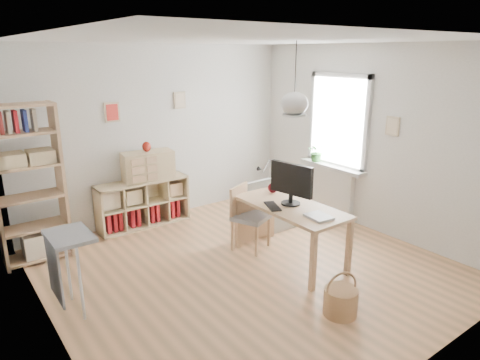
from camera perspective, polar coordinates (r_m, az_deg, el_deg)
ground at (r=5.43m, az=1.06°, el=-11.60°), size 4.50×4.50×0.00m
room_shell at (r=5.06m, az=7.26°, el=10.06°), size 4.50×4.50×4.50m
window_unit at (r=6.84m, az=13.02°, el=7.66°), size 0.07×1.16×1.46m
radiator at (r=7.08m, az=12.23°, el=-1.58°), size 0.10×0.80×0.80m
windowsill at (r=6.92m, az=12.17°, el=1.72°), size 0.22×1.20×0.06m
desk at (r=5.38m, az=6.74°, el=-4.30°), size 0.70×1.50×0.75m
cube_shelf at (r=6.75m, az=-13.05°, el=-3.46°), size 1.40×0.38×0.72m
tall_bookshelf at (r=5.84m, az=-26.52°, el=0.16°), size 0.80×0.38×2.00m
side_table at (r=4.64m, az=-22.41°, el=-8.94°), size 0.40×0.55×0.85m
chair at (r=5.76m, az=0.97°, el=-4.46°), size 0.56×0.56×0.87m
wicker_basket at (r=4.62m, az=13.27°, el=-15.38°), size 0.35×0.35×0.48m
storage_chest at (r=6.62m, az=4.52°, el=-4.16°), size 0.64×0.72×0.68m
monitor at (r=5.30m, az=6.86°, el=-0.22°), size 0.24×0.60×0.52m
keyboard at (r=5.27m, az=4.37°, el=-3.50°), size 0.25×0.37×0.02m
task_lamp at (r=5.76m, az=3.38°, el=0.92°), size 0.36×0.13×0.38m
yarn_ball at (r=5.78m, az=4.39°, el=-1.04°), size 0.14×0.14×0.14m
paper_tray at (r=4.99m, az=10.45°, el=-4.85°), size 0.26×0.31×0.03m
drawer_chest at (r=6.58m, az=-12.17°, el=1.88°), size 0.79×0.44×0.43m
red_vase at (r=6.51m, az=-12.36°, el=4.35°), size 0.13×0.13×0.15m
potted_plant at (r=7.08m, az=10.18°, el=3.76°), size 0.29×0.26×0.32m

